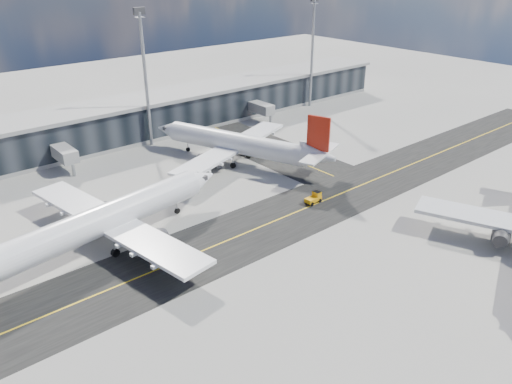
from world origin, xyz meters
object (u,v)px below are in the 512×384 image
Objects in this scene: airliner_redtail at (239,144)px; service_van at (196,137)px; airliner_af at (101,221)px; baggage_tug at (314,198)px.

service_van is at bearing 67.26° from airliner_redtail.
airliner_redtail reaches higher than service_van.
baggage_tug is at bearing 65.39° from airliner_af.
baggage_tug is (-1.46, -22.46, -3.12)m from airliner_redtail.
airliner_af reaches higher than service_van.
airliner_af is at bearing -108.32° from baggage_tug.
service_van is (35.82, 30.09, -3.52)m from airliner_af.
baggage_tug is at bearing -114.02° from airliner_redtail.
airliner_redtail is 13.14× the size of baggage_tug.
baggage_tug is 0.56× the size of service_van.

